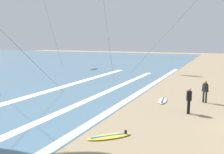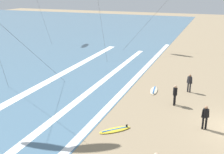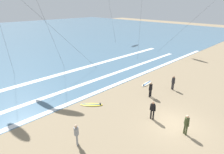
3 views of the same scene
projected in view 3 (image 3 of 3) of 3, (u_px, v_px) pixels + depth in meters
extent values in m
plane|color=#937F60|center=(174.00, 124.00, 14.55)|extent=(160.00, 160.00, 0.00)
cube|color=white|center=(87.00, 96.00, 18.97)|extent=(55.02, 0.57, 0.01)
cube|color=white|center=(96.00, 80.00, 22.99)|extent=(36.38, 0.63, 0.01)
cube|color=white|center=(70.00, 72.00, 25.68)|extent=(40.65, 0.87, 0.01)
cylinder|color=black|center=(150.00, 93.00, 18.63)|extent=(0.13, 0.13, 0.82)
cylinder|color=black|center=(151.00, 93.00, 18.74)|extent=(0.13, 0.13, 0.82)
cylinder|color=black|center=(151.00, 87.00, 18.42)|extent=(0.32, 0.32, 0.58)
cylinder|color=black|center=(149.00, 88.00, 18.33)|extent=(0.15, 0.11, 0.56)
cylinder|color=black|center=(152.00, 87.00, 18.53)|extent=(0.15, 0.11, 0.56)
sphere|color=tan|center=(151.00, 83.00, 18.28)|extent=(0.21, 0.21, 0.21)
cylinder|color=#232328|center=(173.00, 86.00, 20.18)|extent=(0.13, 0.13, 0.82)
cylinder|color=#232328|center=(172.00, 86.00, 20.35)|extent=(0.13, 0.13, 0.82)
cylinder|color=#232328|center=(173.00, 80.00, 20.00)|extent=(0.32, 0.32, 0.58)
cylinder|color=#232328|center=(175.00, 81.00, 19.85)|extent=(0.13, 0.16, 0.56)
cylinder|color=#232328|center=(172.00, 80.00, 20.17)|extent=(0.13, 0.16, 0.56)
sphere|color=#9E7051|center=(174.00, 77.00, 19.85)|extent=(0.21, 0.21, 0.21)
cylinder|color=gray|center=(77.00, 140.00, 12.26)|extent=(0.13, 0.13, 0.82)
cylinder|color=gray|center=(77.00, 138.00, 12.44)|extent=(0.13, 0.13, 0.82)
cylinder|color=gray|center=(76.00, 131.00, 12.09)|extent=(0.32, 0.32, 0.58)
cylinder|color=gray|center=(76.00, 133.00, 11.93)|extent=(0.15, 0.16, 0.56)
cylinder|color=gray|center=(76.00, 129.00, 12.27)|extent=(0.15, 0.16, 0.56)
sphere|color=#DBB28E|center=(76.00, 126.00, 11.94)|extent=(0.21, 0.21, 0.21)
cylinder|color=#384223|center=(184.00, 128.00, 13.43)|extent=(0.13, 0.13, 0.82)
cylinder|color=#384223|center=(186.00, 130.00, 13.25)|extent=(0.13, 0.13, 0.82)
cylinder|color=#384223|center=(187.00, 121.00, 13.08)|extent=(0.32, 0.32, 0.58)
cylinder|color=#384223|center=(185.00, 120.00, 13.25)|extent=(0.14, 0.16, 0.56)
cylinder|color=#384223|center=(189.00, 123.00, 12.92)|extent=(0.14, 0.16, 0.56)
sphere|color=tan|center=(188.00, 117.00, 12.93)|extent=(0.21, 0.21, 0.21)
cylinder|color=black|center=(151.00, 114.00, 15.15)|extent=(0.13, 0.13, 0.82)
cylinder|color=black|center=(153.00, 115.00, 15.07)|extent=(0.13, 0.13, 0.82)
cylinder|color=black|center=(153.00, 107.00, 14.85)|extent=(0.32, 0.32, 0.58)
cylinder|color=black|center=(151.00, 107.00, 14.93)|extent=(0.13, 0.16, 0.56)
cylinder|color=black|center=(155.00, 108.00, 14.79)|extent=(0.13, 0.16, 0.56)
sphere|color=#9E7051|center=(153.00, 103.00, 14.71)|extent=(0.21, 0.21, 0.21)
ellipsoid|color=yellow|center=(92.00, 105.00, 17.29)|extent=(1.89, 1.93, 0.09)
cube|color=#1959B2|center=(92.00, 104.00, 17.27)|extent=(1.31, 1.35, 0.01)
cube|color=black|center=(100.00, 104.00, 17.22)|extent=(0.09, 0.10, 0.16)
ellipsoid|color=beige|center=(147.00, 84.00, 21.78)|extent=(2.16, 0.85, 0.09)
cube|color=#1959B2|center=(147.00, 83.00, 21.76)|extent=(1.78, 0.32, 0.01)
cube|color=black|center=(143.00, 85.00, 21.14)|extent=(0.12, 0.03, 0.16)
cylinder|color=#333333|center=(142.00, 5.00, 34.04)|extent=(10.05, 7.18, 17.16)
cylinder|color=#333333|center=(62.00, 36.00, 23.91)|extent=(8.38, 3.81, 9.80)
cylinder|color=#333333|center=(0.00, 25.00, 21.63)|extent=(1.32, 1.73, 13.05)
cylinder|color=#333333|center=(110.00, 10.00, 45.31)|extent=(3.47, 7.33, 14.76)
cylinder|color=#333333|center=(192.00, 21.00, 32.74)|extent=(5.54, 9.30, 11.77)
cylinder|color=#333333|center=(49.00, 30.00, 23.95)|extent=(4.10, 1.53, 11.30)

